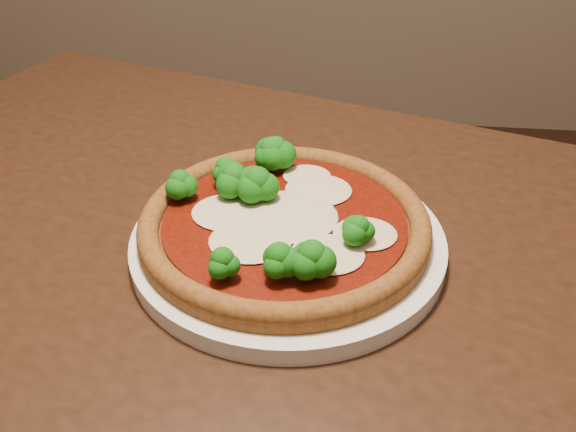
# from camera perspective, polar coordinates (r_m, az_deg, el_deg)

# --- Properties ---
(dining_table) EXTENTS (1.26, 1.08, 0.75)m
(dining_table) POSITION_cam_1_polar(r_m,az_deg,el_deg) (0.68, -4.54, -11.44)
(dining_table) COLOR black
(dining_table) RESTS_ON floor
(plate) EXTENTS (0.30, 0.30, 0.02)m
(plate) POSITION_cam_1_polar(r_m,az_deg,el_deg) (0.62, 0.00, -2.36)
(plate) COLOR silver
(plate) RESTS_ON dining_table
(pizza) EXTENTS (0.28, 0.28, 0.06)m
(pizza) POSITION_cam_1_polar(r_m,az_deg,el_deg) (0.61, -0.62, -0.18)
(pizza) COLOR brown
(pizza) RESTS_ON plate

